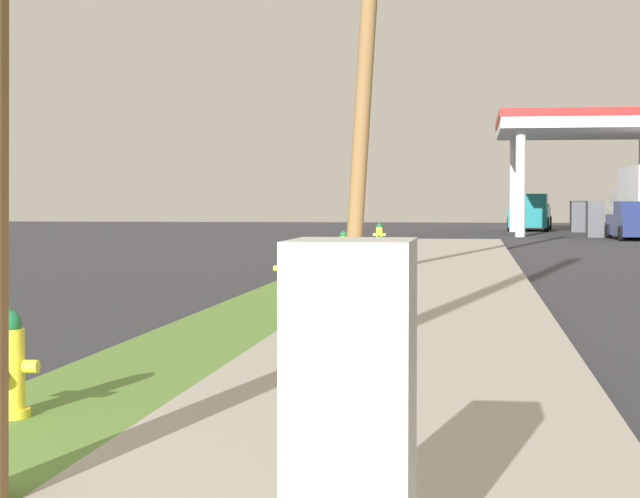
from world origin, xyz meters
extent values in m
cylinder|color=yellow|center=(0.49, 3.34, 0.15)|extent=(0.29, 0.29, 0.06)
cylinder|color=yellow|center=(0.49, 3.34, 0.42)|extent=(0.22, 0.22, 0.60)
sphere|color=#196038|center=(0.49, 3.34, 0.76)|extent=(0.19, 0.19, 0.19)
cylinder|color=#196038|center=(0.49, 3.34, 0.84)|extent=(0.06, 0.06, 0.05)
cylinder|color=yellow|center=(0.65, 3.34, 0.47)|extent=(0.10, 0.09, 0.09)
cylinder|color=yellow|center=(0.52, 14.48, 0.15)|extent=(0.29, 0.29, 0.06)
cylinder|color=yellow|center=(0.52, 14.48, 0.42)|extent=(0.22, 0.22, 0.60)
sphere|color=#196038|center=(0.52, 14.48, 0.76)|extent=(0.19, 0.19, 0.19)
cylinder|color=#196038|center=(0.52, 14.48, 0.84)|extent=(0.06, 0.06, 0.05)
cylinder|color=yellow|center=(0.36, 14.48, 0.47)|extent=(0.10, 0.09, 0.09)
cylinder|color=yellow|center=(0.68, 14.48, 0.47)|extent=(0.10, 0.09, 0.09)
cylinder|color=#196038|center=(0.52, 14.31, 0.42)|extent=(0.11, 0.12, 0.11)
cylinder|color=yellow|center=(0.45, 23.35, 0.15)|extent=(0.29, 0.29, 0.06)
cylinder|color=yellow|center=(0.45, 23.35, 0.42)|extent=(0.22, 0.22, 0.60)
sphere|color=#196038|center=(0.45, 23.35, 0.76)|extent=(0.19, 0.19, 0.19)
cylinder|color=#196038|center=(0.45, 23.35, 0.84)|extent=(0.06, 0.06, 0.05)
cylinder|color=yellow|center=(0.29, 23.35, 0.47)|extent=(0.10, 0.09, 0.09)
cylinder|color=yellow|center=(0.61, 23.35, 0.47)|extent=(0.10, 0.09, 0.09)
cylinder|color=#196038|center=(0.45, 23.18, 0.42)|extent=(0.11, 0.12, 0.11)
cylinder|color=yellow|center=(0.48, 33.35, 0.15)|extent=(0.29, 0.29, 0.06)
cylinder|color=yellow|center=(0.48, 33.35, 0.42)|extent=(0.22, 0.22, 0.60)
sphere|color=#196038|center=(0.48, 33.35, 0.76)|extent=(0.19, 0.19, 0.19)
cylinder|color=#196038|center=(0.48, 33.35, 0.84)|extent=(0.06, 0.06, 0.05)
cylinder|color=yellow|center=(0.32, 33.35, 0.47)|extent=(0.10, 0.09, 0.09)
cylinder|color=yellow|center=(0.64, 33.35, 0.47)|extent=(0.10, 0.09, 0.09)
cylinder|color=#196038|center=(0.48, 33.18, 0.42)|extent=(0.11, 0.12, 0.11)
cylinder|color=olive|center=(1.52, 18.27, 5.31)|extent=(1.02, 0.61, 10.39)
cube|color=#B7B7B2|center=(3.12, 0.53, 0.78)|extent=(0.48, 0.62, 1.31)
cylinder|color=silver|center=(5.61, 46.52, 2.37)|extent=(0.44, 0.44, 4.75)
cylinder|color=silver|center=(5.61, 54.88, 2.37)|extent=(0.44, 0.44, 4.75)
cube|color=white|center=(8.83, 50.70, 5.00)|extent=(8.24, 10.15, 0.50)
cube|color=red|center=(8.83, 50.70, 5.43)|extent=(8.34, 10.25, 0.36)
cube|color=#47474C|center=(8.83, 46.52, 0.80)|extent=(0.70, 1.10, 1.60)
cube|color=#47474C|center=(8.83, 54.88, 0.80)|extent=(0.70, 1.10, 1.60)
cube|color=navy|center=(10.20, 43.70, 0.59)|extent=(1.98, 4.56, 0.85)
cube|color=navy|center=(10.21, 43.47, 1.29)|extent=(1.67, 2.08, 0.56)
cylinder|color=black|center=(9.28, 45.37, 0.30)|extent=(0.24, 0.61, 0.60)
cylinder|color=black|center=(9.40, 41.97, 0.30)|extent=(0.24, 0.61, 0.60)
cube|color=#197075|center=(6.58, 57.60, 0.71)|extent=(2.51, 5.57, 1.00)
cube|color=#197075|center=(6.48, 56.63, 1.59)|extent=(2.03, 2.22, 0.76)
cube|color=#197075|center=(6.69, 58.78, 1.33)|extent=(2.15, 3.08, 0.24)
cylinder|color=black|center=(7.31, 55.37, 0.38)|extent=(0.29, 0.78, 0.76)
cylinder|color=black|center=(5.42, 55.55, 0.38)|extent=(0.29, 0.78, 0.76)
cylinder|color=black|center=(7.73, 59.65, 0.38)|extent=(0.29, 0.78, 0.76)
cylinder|color=black|center=(5.84, 59.83, 0.38)|extent=(0.29, 0.78, 0.76)
cube|color=white|center=(10.90, 49.46, 1.66)|extent=(2.04, 2.22, 0.90)
cylinder|color=black|center=(9.89, 49.97, 0.38)|extent=(0.29, 0.78, 0.76)
cylinder|color=black|center=(10.42, 44.69, 0.38)|extent=(0.29, 0.78, 0.76)
camera|label=1|loc=(3.60, -3.85, 1.58)|focal=63.18mm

